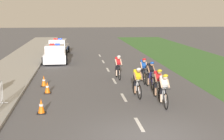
{
  "coord_description": "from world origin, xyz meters",
  "views": [
    {
      "loc": [
        -2.34,
        -10.31,
        4.19
      ],
      "look_at": [
        -0.4,
        7.05,
        1.1
      ],
      "focal_mm": 53.02,
      "sensor_mm": 36.0,
      "label": 1
    }
  ],
  "objects": [
    {
      "name": "cyclist_lead",
      "position": [
        1.53,
        3.66,
        0.79
      ],
      "size": [
        0.42,
        1.72,
        1.56
      ],
      "color": "black",
      "rests_on": "ground"
    },
    {
      "name": "kerb_edge",
      "position": [
        -5.16,
        14.0,
        0.07
      ],
      "size": [
        0.16,
        60.0,
        0.13
      ],
      "primitive_type": "cube",
      "color": "#9E9E99",
      "rests_on": "ground"
    },
    {
      "name": "cyclist_fifth",
      "position": [
        1.65,
        8.63,
        0.79
      ],
      "size": [
        0.42,
        1.72,
        1.56
      ],
      "color": "black",
      "rests_on": "ground"
    },
    {
      "name": "traffic_cone_mid",
      "position": [
        -4.15,
        8.32,
        0.31
      ],
      "size": [
        0.36,
        0.36,
        0.64
      ],
      "color": "black",
      "rests_on": "ground"
    },
    {
      "name": "grass_verge",
      "position": [
        8.05,
        14.0,
        0.0
      ],
      "size": [
        7.0,
        60.0,
        0.01
      ],
      "primitive_type": "cube",
      "color": "#3D7033",
      "rests_on": "ground"
    },
    {
      "name": "traffic_cone_far",
      "position": [
        -3.8,
        3.18,
        0.31
      ],
      "size": [
        0.36,
        0.36,
        0.64
      ],
      "color": "black",
      "rests_on": "ground"
    },
    {
      "name": "cyclist_second",
      "position": [
        1.58,
        4.89,
        0.79
      ],
      "size": [
        0.42,
        1.72,
        1.56
      ],
      "color": "black",
      "rests_on": "ground"
    },
    {
      "name": "cyclist_fourth",
      "position": [
        1.75,
        7.27,
        0.79
      ],
      "size": [
        0.44,
        1.72,
        1.56
      ],
      "color": "black",
      "rests_on": "ground"
    },
    {
      "name": "police_car_second",
      "position": [
        -4.04,
        22.96,
        0.68
      ],
      "size": [
        2.21,
        4.51,
        1.59
      ],
      "color": "silver",
      "rests_on": "ground"
    },
    {
      "name": "police_car_nearest",
      "position": [
        -4.03,
        17.42,
        0.68
      ],
      "size": [
        2.11,
        4.46,
        1.59
      ],
      "color": "white",
      "rests_on": "ground"
    },
    {
      "name": "cyclist_third",
      "position": [
        0.67,
        5.42,
        0.79
      ],
      "size": [
        0.43,
        1.72,
        1.56
      ],
      "color": "black",
      "rests_on": "ground"
    },
    {
      "name": "lane_markings_centre",
      "position": [
        0.0,
        9.4,
        0.0
      ],
      "size": [
        0.14,
        25.6,
        0.01
      ],
      "color": "white",
      "rests_on": "ground"
    },
    {
      "name": "cyclist_sixth",
      "position": [
        0.31,
        10.05,
        0.79
      ],
      "size": [
        0.44,
        1.72,
        1.56
      ],
      "color": "black",
      "rests_on": "ground"
    },
    {
      "name": "traffic_cone_near",
      "position": [
        -3.82,
        6.64,
        0.31
      ],
      "size": [
        0.36,
        0.36,
        0.64
      ],
      "color": "black",
      "rests_on": "ground"
    },
    {
      "name": "ground_plane",
      "position": [
        0.0,
        0.0,
        0.0
      ],
      "size": [
        160.0,
        160.0,
        0.0
      ],
      "primitive_type": "plane",
      "color": "#56565B"
    },
    {
      "name": "sidewalk_slab",
      "position": [
        -6.89,
        14.0,
        0.06
      ],
      "size": [
        3.62,
        60.0,
        0.12
      ],
      "primitive_type": "cube",
      "color": "#A3A099",
      "rests_on": "ground"
    }
  ]
}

